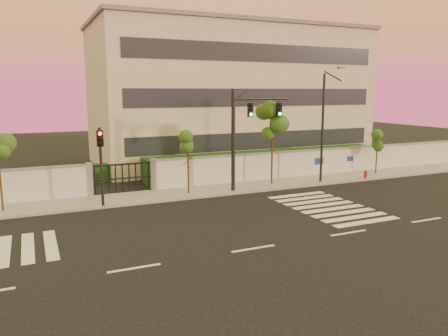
{
  "coord_description": "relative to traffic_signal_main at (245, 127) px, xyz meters",
  "views": [
    {
      "loc": [
        -8.23,
        -15.33,
        6.49
      ],
      "look_at": [
        1.35,
        6.0,
        2.37
      ],
      "focal_mm": 35.0,
      "sensor_mm": 36.0,
      "label": 1
    }
  ],
  "objects": [
    {
      "name": "ground",
      "position": [
        -4.48,
        -9.64,
        -4.2
      ],
      "size": [
        120.0,
        120.0,
        0.0
      ],
      "primitive_type": "plane",
      "color": "black",
      "rests_on": "ground"
    },
    {
      "name": "sidewalk",
      "position": [
        -4.48,
        0.86,
        -4.13
      ],
      "size": [
        60.0,
        3.0,
        0.15
      ],
      "primitive_type": "cube",
      "color": "gray",
      "rests_on": "ground"
    },
    {
      "name": "perimeter_wall",
      "position": [
        -4.38,
        2.36,
        -3.13
      ],
      "size": [
        60.0,
        0.36,
        2.2
      ],
      "color": "silver",
      "rests_on": "ground"
    },
    {
      "name": "hedge_row",
      "position": [
        -3.32,
        5.09,
        -3.39
      ],
      "size": [
        41.0,
        4.25,
        1.8
      ],
      "color": "#123610",
      "rests_on": "ground"
    },
    {
      "name": "institutional_building",
      "position": [
        4.52,
        12.34,
        1.95
      ],
      "size": [
        24.4,
        12.4,
        12.25
      ],
      "color": "beige",
      "rests_on": "ground"
    },
    {
      "name": "road_markings",
      "position": [
        -6.06,
        -5.89,
        -4.19
      ],
      "size": [
        57.0,
        7.62,
        0.02
      ],
      "color": "silver",
      "rests_on": "ground"
    },
    {
      "name": "street_tree_d",
      "position": [
        -3.76,
        0.35,
        -1.19
      ],
      "size": [
        1.4,
        1.11,
        4.09
      ],
      "color": "#382314",
      "rests_on": "ground"
    },
    {
      "name": "street_tree_e",
      "position": [
        2.5,
        0.77,
        -0.07
      ],
      "size": [
        1.56,
        1.25,
        5.62
      ],
      "color": "#382314",
      "rests_on": "ground"
    },
    {
      "name": "street_tree_f",
      "position": [
        12.05,
        0.93,
        -1.7
      ],
      "size": [
        1.31,
        1.04,
        3.4
      ],
      "color": "#382314",
      "rests_on": "ground"
    },
    {
      "name": "traffic_signal_main",
      "position": [
        0.0,
        0.0,
        0.0
      ],
      "size": [
        4.21,
        0.44,
        6.65
      ],
      "rotation": [
        0.0,
        0.0,
        0.04
      ],
      "color": "black",
      "rests_on": "ground"
    },
    {
      "name": "traffic_signal_secondary",
      "position": [
        -9.17,
        -0.49,
        -1.32
      ],
      "size": [
        0.35,
        0.34,
        4.55
      ],
      "rotation": [
        0.0,
        0.0,
        0.29
      ],
      "color": "black",
      "rests_on": "ground"
    },
    {
      "name": "streetlight_east",
      "position": [
        6.04,
        -0.19,
        0.15
      ],
      "size": [
        0.48,
        1.94,
        8.05
      ],
      "color": "black",
      "rests_on": "ground"
    },
    {
      "name": "fire_hydrant",
      "position": [
        9.89,
        -0.31,
        -3.84
      ],
      "size": [
        0.28,
        0.27,
        0.73
      ],
      "rotation": [
        0.0,
        0.0,
        -0.12
      ],
      "color": "#B3100B",
      "rests_on": "ground"
    }
  ]
}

